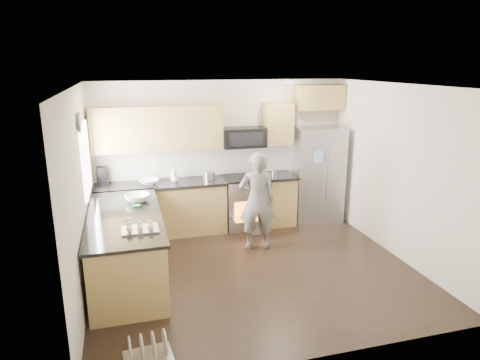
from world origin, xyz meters
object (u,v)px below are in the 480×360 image
object	(u,v)px
dish_rack	(148,353)
person	(257,201)
stove_range	(245,190)
refrigerator	(318,174)

from	to	relation	value
dish_rack	person	bearing A→B (deg)	50.98
stove_range	dish_rack	xyz separation A→B (m)	(-1.95, -3.27, -0.60)
refrigerator	dish_rack	bearing A→B (deg)	-125.81
person	dish_rack	world-z (taller)	person
stove_range	refrigerator	xyz separation A→B (m)	(1.42, 0.01, 0.20)
person	stove_range	bearing A→B (deg)	-85.77
stove_range	person	xyz separation A→B (m)	(-0.08, -0.97, 0.11)
refrigerator	dish_rack	world-z (taller)	refrigerator
refrigerator	dish_rack	distance (m)	4.77
person	dish_rack	distance (m)	3.05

